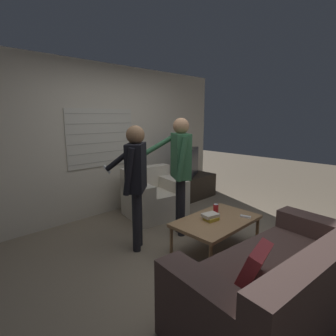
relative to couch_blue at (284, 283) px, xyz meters
The scene contains 12 objects.
ground_plane 1.31m from the couch_blue, 74.07° to the left, with size 16.00×16.00×0.00m, color #7F705B.
wall_back 3.41m from the couch_blue, 83.95° to the left, with size 5.20×0.08×2.55m.
couch_blue is the anchor object (origin of this frame).
armchair_beige 2.66m from the couch_blue, 73.59° to the left, with size 1.03×0.96×0.81m.
coffee_table 1.14m from the couch_blue, 65.44° to the left, with size 1.09×0.66×0.44m.
tv_stand 3.37m from the couch_blue, 55.00° to the left, with size 1.08×0.57×0.48m.
tv 3.40m from the couch_blue, 55.04° to the left, with size 0.82×0.58×0.56m.
person_left_standing 1.95m from the couch_blue, 95.48° to the left, with size 0.49×0.74×1.58m.
person_right_standing 1.96m from the couch_blue, 72.87° to the left, with size 0.57×0.71×1.67m.
book_stack 1.17m from the couch_blue, 69.44° to the left, with size 0.22×0.18×0.08m.
soda_can 1.34m from the couch_blue, 61.61° to the left, with size 0.07×0.07×0.13m.
spare_remote 1.14m from the couch_blue, 46.34° to the left, with size 0.08×0.14×0.02m.
Camera 1 is at (-2.43, -1.96, 1.69)m, focal length 28.00 mm.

